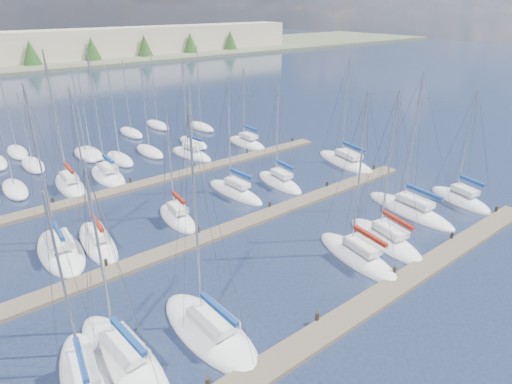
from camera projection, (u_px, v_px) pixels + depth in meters
ground at (80, 124)px, 69.64m from camera, size 400.00×400.00×0.00m
dock_near at (369, 303)px, 28.20m from camera, size 44.00×1.93×1.10m
dock_mid at (242, 224)px, 38.19m from camera, size 44.00×1.93×1.10m
dock_far at (168, 178)px, 48.18m from camera, size 44.00×1.93×1.10m
sailboat_i at (98, 242)px, 35.22m from camera, size 3.10×8.40×13.50m
sailboat_j at (177, 218)px, 39.22m from camera, size 2.96×6.67×11.24m
sailboat_m at (346, 162)px, 52.77m from camera, size 4.80×10.24×13.49m
sailboat_a at (85, 380)px, 22.45m from camera, size 3.62×8.24×11.55m
sailboat_l at (280, 182)px, 46.90m from camera, size 3.06×7.48×11.30m
sailboat_k at (235, 192)px, 44.54m from camera, size 2.72×8.28×12.53m
sailboat_n at (70, 185)px, 46.10m from camera, size 2.95×8.45×14.95m
sailboat_b at (123, 358)px, 23.88m from camera, size 3.50×9.29×12.49m
sailboat_d at (357, 256)px, 33.32m from camera, size 3.78×8.65×13.68m
sailboat_h at (61, 251)px, 34.02m from camera, size 3.74×8.57×14.00m
sailboat_q at (247, 143)px, 59.78m from camera, size 2.84×7.63×11.16m
sailboat_c at (209, 331)px, 25.83m from camera, size 3.52×8.90×14.55m
sailboat_g at (460, 199)px, 42.85m from camera, size 3.88×7.31×11.89m
sailboat_o at (108, 176)px, 48.64m from camera, size 3.16×7.99×14.75m
sailboat_e at (385, 240)px, 35.63m from camera, size 4.37×8.67×13.21m
sailboat_p at (191, 154)px, 55.50m from camera, size 3.46×7.62×12.64m
sailboat_f at (409, 210)px, 40.68m from camera, size 3.60×9.88×13.67m
distant_boats at (87, 153)px, 55.47m from camera, size 36.93×20.75×13.30m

